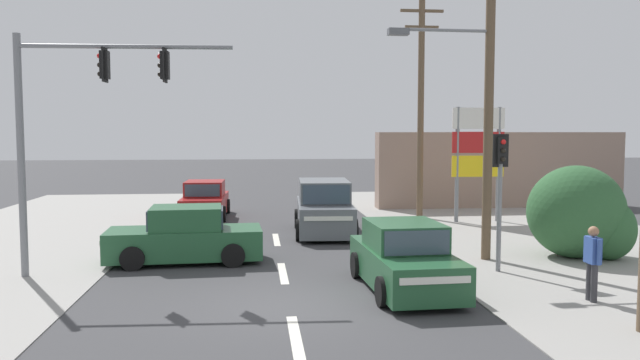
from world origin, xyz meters
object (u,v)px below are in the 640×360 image
object	(u,v)px
sedan_kerbside_parked	(404,259)
sedan_crossing_left	(205,201)
pedestrian_at_kerb	(593,259)
sedan_oncoming_mid	(185,237)
pedestal_signal_right_kerb	(500,179)
utility_pole_midground_right	(484,90)
suv_receding_far	(324,209)
traffic_signal_mast	(73,110)
utility_pole_background_right	(421,105)
shopping_plaza_sign	(478,148)

from	to	relation	value
sedan_kerbside_parked	sedan_crossing_left	world-z (taller)	same
sedan_crossing_left	pedestrian_at_kerb	distance (m)	16.85
sedan_crossing_left	sedan_oncoming_mid	bearing A→B (deg)	-88.91
pedestal_signal_right_kerb	sedan_oncoming_mid	size ratio (longest dim) A/B	0.82
utility_pole_midground_right	suv_receding_far	bearing A→B (deg)	127.67
utility_pole_midground_right	traffic_signal_mast	xyz separation A→B (m)	(-10.75, -0.88, -0.64)
utility_pole_midground_right	utility_pole_background_right	distance (m)	8.67
suv_receding_far	pedestrian_at_kerb	size ratio (longest dim) A/B	2.83
sedan_oncoming_mid	sedan_kerbside_parked	bearing A→B (deg)	-33.77
shopping_plaza_sign	sedan_oncoming_mid	world-z (taller)	shopping_plaza_sign
utility_pole_background_right	suv_receding_far	distance (m)	6.90
pedestrian_at_kerb	shopping_plaza_sign	bearing A→B (deg)	81.49
pedestal_signal_right_kerb	pedestrian_at_kerb	xyz separation A→B (m)	(0.87, -2.95, -1.49)
shopping_plaza_sign	sedan_crossing_left	world-z (taller)	shopping_plaza_sign
sedan_crossing_left	utility_pole_midground_right	bearing A→B (deg)	-48.81
traffic_signal_mast	suv_receding_far	xyz separation A→B (m)	(6.86, 5.93, -3.26)
pedestal_signal_right_kerb	pedestrian_at_kerb	distance (m)	3.42
utility_pole_midground_right	sedan_crossing_left	xyz separation A→B (m)	(-8.44, 9.64, -4.08)
traffic_signal_mast	sedan_kerbside_parked	xyz separation A→B (m)	(7.82, -2.14, -3.44)
pedestal_signal_right_kerb	utility_pole_midground_right	bearing A→B (deg)	86.31
suv_receding_far	shopping_plaza_sign	bearing A→B (deg)	18.74
utility_pole_background_right	sedan_oncoming_mid	bearing A→B (deg)	-137.41
traffic_signal_mast	suv_receding_far	distance (m)	9.63
pedestal_signal_right_kerb	sedan_crossing_left	size ratio (longest dim) A/B	0.83
traffic_signal_mast	suv_receding_far	bearing A→B (deg)	40.84
utility_pole_midground_right	utility_pole_background_right	size ratio (longest dim) A/B	0.98
sedan_kerbside_parked	shopping_plaza_sign	bearing A→B (deg)	61.96
utility_pole_midground_right	shopping_plaza_sign	xyz separation A→B (m)	(2.52, 7.23, -1.80)
utility_pole_midground_right	sedan_oncoming_mid	bearing A→B (deg)	176.20
traffic_signal_mast	sedan_crossing_left	xyz separation A→B (m)	(2.32, 10.52, -3.44)
utility_pole_midground_right	traffic_signal_mast	size ratio (longest dim) A/B	1.48
sedan_kerbside_parked	pedestrian_at_kerb	world-z (taller)	pedestrian_at_kerb
sedan_oncoming_mid	utility_pole_background_right	bearing A→B (deg)	42.59
suv_receding_far	pedestrian_at_kerb	distance (m)	10.60
sedan_oncoming_mid	traffic_signal_mast	bearing A→B (deg)	-150.19
utility_pole_midground_right	pedestal_signal_right_kerb	bearing A→B (deg)	-93.69
traffic_signal_mast	shopping_plaza_sign	world-z (taller)	traffic_signal_mast
traffic_signal_mast	sedan_oncoming_mid	distance (m)	4.48
utility_pole_midground_right	sedan_kerbside_parked	world-z (taller)	utility_pole_midground_right
suv_receding_far	sedan_oncoming_mid	world-z (taller)	suv_receding_far
utility_pole_midground_right	traffic_signal_mast	distance (m)	10.81
pedestal_signal_right_kerb	suv_receding_far	distance (m)	7.74
suv_receding_far	sedan_oncoming_mid	bearing A→B (deg)	-134.14
sedan_oncoming_mid	sedan_crossing_left	bearing A→B (deg)	91.09
pedestal_signal_right_kerb	sedan_crossing_left	distance (m)	14.04
traffic_signal_mast	pedestrian_at_kerb	world-z (taller)	traffic_signal_mast
traffic_signal_mast	shopping_plaza_sign	size ratio (longest dim) A/B	1.30
shopping_plaza_sign	utility_pole_background_right	bearing A→B (deg)	144.20
pedestal_signal_right_kerb	pedestrian_at_kerb	bearing A→B (deg)	-73.64
utility_pole_background_right	sedan_crossing_left	world-z (taller)	utility_pole_background_right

